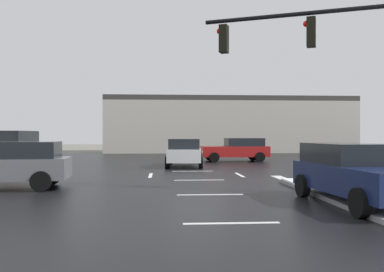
# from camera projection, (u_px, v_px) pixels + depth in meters

# --- Properties ---
(ground_plane) EXTENTS (120.00, 120.00, 0.00)m
(ground_plane) POSITION_uv_depth(u_px,v_px,m) (195.00, 176.00, 18.41)
(ground_plane) COLOR slate
(road_asphalt) EXTENTS (44.00, 44.00, 0.02)m
(road_asphalt) POSITION_uv_depth(u_px,v_px,m) (195.00, 175.00, 18.41)
(road_asphalt) COLOR black
(road_asphalt) RESTS_ON ground_plane
(snow_strip_curbside) EXTENTS (4.00, 1.60, 0.06)m
(snow_strip_curbside) POSITION_uv_depth(u_px,v_px,m) (343.00, 181.00, 14.74)
(snow_strip_curbside) COLOR white
(snow_strip_curbside) RESTS_ON sidewalk_corner
(lane_markings) EXTENTS (36.15, 36.15, 0.01)m
(lane_markings) POSITION_uv_depth(u_px,v_px,m) (227.00, 178.00, 17.11)
(lane_markings) COLOR silver
(lane_markings) RESTS_ON road_asphalt
(traffic_signal_mast) EXTENTS (6.13, 2.75, 6.03)m
(traffic_signal_mast) POSITION_uv_depth(u_px,v_px,m) (347.00, 59.00, 12.93)
(traffic_signal_mast) COLOR black
(traffic_signal_mast) RESTS_ON sidewalk_corner
(strip_building_background) EXTENTS (25.16, 8.00, 5.67)m
(strip_building_background) POSITION_uv_depth(u_px,v_px,m) (228.00, 125.00, 43.78)
(strip_building_background) COLOR beige
(strip_building_background) RESTS_ON ground_plane
(sedan_red) EXTENTS (4.60, 2.19, 1.58)m
(sedan_red) POSITION_uv_depth(u_px,v_px,m) (237.00, 149.00, 27.90)
(sedan_red) COLOR #B21919
(sedan_red) RESTS_ON road_asphalt
(suv_tan) EXTENTS (2.25, 4.87, 2.03)m
(suv_tan) POSITION_uv_depth(u_px,v_px,m) (13.00, 148.00, 23.27)
(suv_tan) COLOR tan
(suv_tan) RESTS_ON road_asphalt
(sedan_navy) EXTENTS (2.30, 4.64, 1.58)m
(sedan_navy) POSITION_uv_depth(u_px,v_px,m) (356.00, 172.00, 10.78)
(sedan_navy) COLOR #141E47
(sedan_navy) RESTS_ON road_asphalt
(sedan_white) EXTENTS (2.28, 4.63, 1.58)m
(sedan_white) POSITION_uv_depth(u_px,v_px,m) (185.00, 152.00, 23.37)
(sedan_white) COLOR white
(sedan_white) RESTS_ON road_asphalt
(sedan_grey) EXTENTS (4.65, 2.32, 1.58)m
(sedan_grey) POSITION_uv_depth(u_px,v_px,m) (5.00, 164.00, 13.78)
(sedan_grey) COLOR slate
(sedan_grey) RESTS_ON road_asphalt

